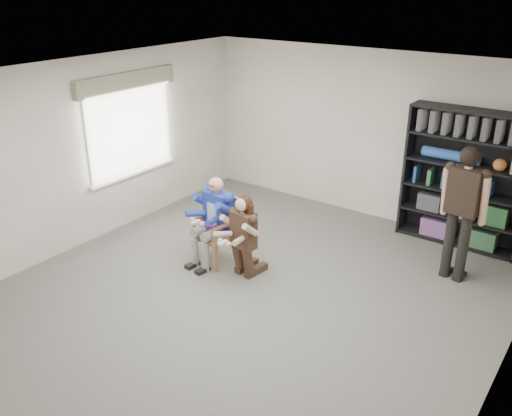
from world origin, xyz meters
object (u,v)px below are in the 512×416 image
Objects in this scene: bookshelf at (465,180)px; standing_man at (461,216)px; kneeling_woman at (242,238)px; seated_man at (215,220)px; armchair at (215,230)px.

bookshelf is 1.15m from standing_man.
kneeling_woman is at bearing -138.64° from standing_man.
seated_man is at bearing 175.64° from kneeling_woman.
standing_man is at bearing -75.43° from bookshelf.
seated_man is (0.00, 0.00, 0.15)m from armchair.
bookshelf is (2.66, 2.63, 0.55)m from armchair.
bookshelf is at bearing 60.22° from kneeling_woman.
armchair is 3.35m from standing_man.
armchair is 0.53× the size of standing_man.
standing_man is (0.29, -1.10, -0.11)m from bookshelf.
bookshelf is 1.12× the size of standing_man.
seated_man is at bearing -146.08° from standing_man.
armchair is 3.78m from bookshelf.
seated_man is 1.09× the size of kneeling_woman.
kneeling_woman reaches higher than armchair.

